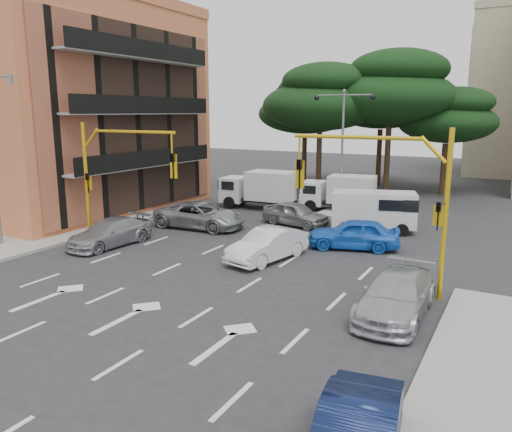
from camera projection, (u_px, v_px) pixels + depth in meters
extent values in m
plane|color=#28282B|center=(206.00, 277.00, 20.05)|extent=(120.00, 120.00, 0.00)
cube|color=gray|center=(340.00, 208.00, 33.76)|extent=(1.40, 6.00, 0.15)
cube|color=#BF6E3C|center=(52.00, 112.00, 34.05)|extent=(15.00, 16.00, 13.00)
cube|color=black|center=(137.00, 120.00, 30.59)|extent=(0.12, 14.72, 11.20)
cube|color=#BF6E3C|center=(44.00, 5.00, 32.64)|extent=(15.15, 16.15, 0.70)
cube|color=black|center=(473.00, 102.00, 53.92)|extent=(0.12, 11.04, 14.20)
cylinder|color=#382616|center=(319.00, 162.00, 40.29)|extent=(0.44, 0.44, 4.95)
ellipsoid|color=black|center=(320.00, 106.00, 39.38)|extent=(9.15, 9.15, 3.87)
ellipsoid|color=black|center=(326.00, 81.00, 38.36)|extent=(6.86, 6.86, 2.86)
ellipsoid|color=black|center=(316.00, 89.00, 39.60)|extent=(6.07, 6.07, 2.64)
cylinder|color=#382616|center=(387.00, 160.00, 39.61)|extent=(0.44, 0.44, 5.40)
ellipsoid|color=black|center=(390.00, 98.00, 38.61)|extent=(9.98, 9.98, 4.22)
ellipsoid|color=black|center=(399.00, 70.00, 37.56)|extent=(7.49, 7.49, 3.12)
ellipsoid|color=black|center=(386.00, 79.00, 38.80)|extent=(6.62, 6.62, 2.88)
cylinder|color=#382616|center=(304.00, 159.00, 45.18)|extent=(0.44, 0.44, 4.50)
ellipsoid|color=black|center=(305.00, 114.00, 44.35)|extent=(8.32, 8.32, 3.52)
ellipsoid|color=black|center=(310.00, 94.00, 43.37)|extent=(6.24, 6.24, 2.60)
ellipsoid|color=black|center=(302.00, 100.00, 44.59)|extent=(5.52, 5.52, 2.40)
cylinder|color=#382616|center=(443.00, 169.00, 39.58)|extent=(0.44, 0.44, 4.05)
ellipsoid|color=black|center=(447.00, 122.00, 38.83)|extent=(7.49, 7.49, 3.17)
ellipsoid|color=black|center=(456.00, 102.00, 37.89)|extent=(5.62, 5.62, 2.34)
ellipsoid|color=black|center=(442.00, 108.00, 39.10)|extent=(4.97, 4.97, 2.16)
cylinder|color=#382616|center=(379.00, 157.00, 44.89)|extent=(0.44, 0.44, 4.95)
ellipsoid|color=black|center=(381.00, 107.00, 43.97)|extent=(9.15, 9.15, 3.87)
ellipsoid|color=black|center=(388.00, 84.00, 42.96)|extent=(6.86, 6.86, 2.86)
ellipsoid|color=black|center=(377.00, 91.00, 44.19)|extent=(6.07, 6.07, 2.64)
cylinder|color=gold|center=(445.00, 216.00, 17.10)|extent=(0.18, 0.18, 6.00)
cylinder|color=gold|center=(433.00, 150.00, 16.89)|extent=(0.95, 0.14, 0.95)
cylinder|color=gold|center=(355.00, 137.00, 18.11)|extent=(4.80, 0.14, 0.14)
cylinder|color=gold|center=(299.00, 148.00, 19.24)|extent=(0.08, 0.08, 0.90)
imported|color=black|center=(299.00, 175.00, 19.46)|extent=(0.20, 0.24, 1.20)
cube|color=gold|center=(300.00, 174.00, 19.53)|extent=(0.36, 0.06, 1.10)
imported|color=black|center=(438.00, 216.00, 17.07)|extent=(0.16, 0.20, 1.00)
cube|color=gold|center=(438.00, 216.00, 17.16)|extent=(0.35, 0.08, 0.70)
cylinder|color=gold|center=(87.00, 182.00, 25.19)|extent=(0.18, 0.18, 6.00)
cylinder|color=gold|center=(91.00, 138.00, 24.47)|extent=(0.95, 0.14, 0.95)
cylinder|color=gold|center=(134.00, 132.00, 23.11)|extent=(4.80, 0.14, 0.14)
cylinder|color=gold|center=(172.00, 143.00, 22.16)|extent=(0.08, 0.08, 0.90)
imported|color=black|center=(173.00, 166.00, 22.38)|extent=(0.20, 0.24, 1.20)
cube|color=gold|center=(174.00, 166.00, 22.45)|extent=(0.36, 0.06, 1.10)
imported|color=black|center=(87.00, 183.00, 24.96)|extent=(0.16, 0.20, 1.00)
cube|color=gold|center=(89.00, 183.00, 25.05)|extent=(0.35, 0.08, 0.70)
cylinder|color=slate|center=(10.00, 80.00, 22.08)|extent=(0.20, 0.20, 0.45)
cylinder|color=slate|center=(342.00, 152.00, 32.97)|extent=(0.16, 0.16, 7.50)
cylinder|color=slate|center=(331.00, 95.00, 32.64)|extent=(1.80, 0.10, 0.10)
sphere|color=black|center=(317.00, 98.00, 33.14)|extent=(0.36, 0.36, 0.36)
cylinder|color=slate|center=(358.00, 95.00, 31.79)|extent=(1.80, 0.10, 0.10)
sphere|color=black|center=(373.00, 97.00, 31.35)|extent=(0.36, 0.36, 0.36)
sphere|color=slate|center=(344.00, 91.00, 32.17)|extent=(0.24, 0.24, 0.24)
imported|color=silver|center=(268.00, 245.00, 22.14)|extent=(2.34, 4.51, 1.42)
imported|color=blue|center=(354.00, 234.00, 24.03)|extent=(4.65, 2.93, 1.48)
imported|color=#96989D|center=(110.00, 233.00, 24.57)|extent=(2.20, 4.69, 1.32)
imported|color=gray|center=(200.00, 215.00, 28.34)|extent=(5.40, 2.72, 1.46)
imported|color=#919498|center=(295.00, 214.00, 28.99)|extent=(4.27, 2.35, 1.38)
imported|color=#ABAEB4|center=(397.00, 295.00, 16.13)|extent=(2.00, 4.83, 1.40)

